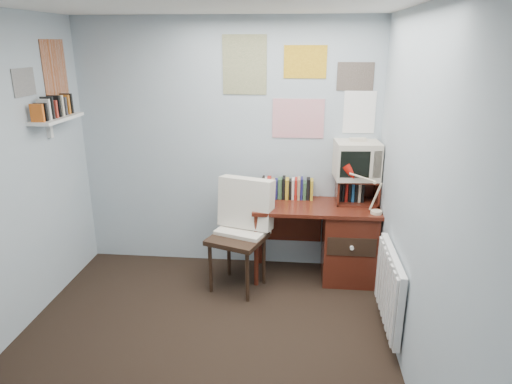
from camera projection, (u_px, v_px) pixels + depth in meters
ground at (194, 368)px, 3.32m from camera, size 3.50×3.50×0.00m
back_wall at (228, 147)px, 4.58m from camera, size 3.00×0.02×2.50m
right_wall at (425, 215)px, 2.79m from camera, size 0.02×3.50×2.50m
desk at (343, 240)px, 4.48m from camera, size 1.20×0.55×0.76m
desk_chair at (237, 239)px, 4.25m from camera, size 0.66×0.64×1.02m
desk_lamp at (378, 194)px, 4.12m from camera, size 0.32×0.30×0.38m
tv_riser at (357, 190)px, 4.43m from camera, size 0.40×0.30×0.25m
crt_tv at (357, 158)px, 4.35m from camera, size 0.44×0.41×0.39m
book_row at (292, 188)px, 4.55m from camera, size 0.60×0.14×0.22m
radiator at (390, 288)px, 3.57m from camera, size 0.09×0.80×0.60m
wall_shelf at (57, 119)px, 3.98m from camera, size 0.20×0.62×0.24m
posters_back at (299, 87)px, 4.32m from camera, size 1.20×0.01×0.90m
posters_left at (40, 74)px, 3.87m from camera, size 0.01×0.70×0.60m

